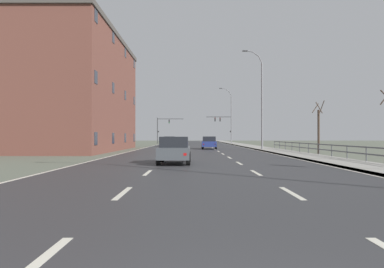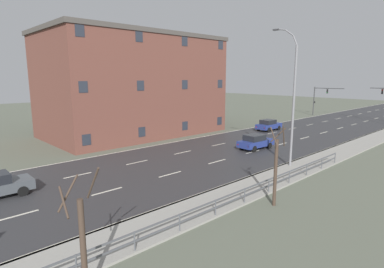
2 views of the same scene
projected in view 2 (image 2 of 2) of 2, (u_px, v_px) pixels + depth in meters
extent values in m
cube|color=#5B6051|center=(277.00, 139.00, 38.73)|extent=(160.00, 160.00, 0.12)
cube|color=#303033|center=(320.00, 127.00, 46.78)|extent=(14.00, 120.00, 0.02)
cube|color=beige|center=(78.00, 175.00, 24.02)|extent=(0.16, 2.20, 0.01)
cube|color=beige|center=(137.00, 162.00, 27.64)|extent=(0.16, 2.20, 0.01)
cube|color=beige|center=(183.00, 152.00, 31.27)|extent=(0.16, 2.20, 0.01)
cube|color=beige|center=(219.00, 145.00, 34.89)|extent=(0.16, 2.20, 0.01)
cube|color=beige|center=(248.00, 138.00, 38.52)|extent=(0.16, 2.20, 0.01)
cube|color=beige|center=(272.00, 133.00, 42.14)|extent=(0.16, 2.20, 0.01)
cube|color=beige|center=(293.00, 128.00, 45.77)|extent=(0.16, 2.20, 0.01)
cube|color=beige|center=(310.00, 125.00, 49.39)|extent=(0.16, 2.20, 0.01)
cube|color=beige|center=(325.00, 121.00, 53.02)|extent=(0.16, 2.20, 0.01)
cube|color=beige|center=(338.00, 119.00, 56.64)|extent=(0.16, 2.20, 0.01)
cube|color=beige|center=(350.00, 116.00, 60.27)|extent=(0.16, 2.20, 0.01)
cube|color=beige|center=(360.00, 114.00, 63.89)|extent=(0.16, 2.20, 0.01)
cube|color=beige|center=(369.00, 112.00, 67.52)|extent=(0.16, 2.20, 0.01)
cube|color=beige|center=(377.00, 110.00, 71.14)|extent=(0.16, 2.20, 0.01)
cube|color=beige|center=(17.00, 216.00, 17.04)|extent=(0.16, 2.20, 0.01)
cube|color=beige|center=(107.00, 191.00, 20.66)|extent=(0.16, 2.20, 0.01)
cube|color=beige|center=(170.00, 174.00, 24.29)|extent=(0.16, 2.20, 0.01)
cube|color=beige|center=(217.00, 162.00, 27.91)|extent=(0.16, 2.20, 0.01)
cube|color=beige|center=(253.00, 152.00, 31.54)|extent=(0.16, 2.20, 0.01)
cube|color=beige|center=(281.00, 144.00, 35.16)|extent=(0.16, 2.20, 0.01)
cube|color=beige|center=(305.00, 138.00, 38.79)|extent=(0.16, 2.20, 0.01)
cube|color=beige|center=(324.00, 133.00, 42.41)|extent=(0.16, 2.20, 0.01)
cube|color=beige|center=(340.00, 128.00, 46.04)|extent=(0.16, 2.20, 0.01)
cube|color=beige|center=(354.00, 124.00, 49.66)|extent=(0.16, 2.20, 0.01)
cube|color=beige|center=(366.00, 121.00, 53.29)|extent=(0.16, 2.20, 0.01)
cube|color=beige|center=(376.00, 118.00, 56.91)|extent=(0.16, 2.20, 0.01)
cube|color=beige|center=(370.00, 133.00, 41.85)|extent=(0.16, 120.00, 0.01)
cube|color=beige|center=(280.00, 123.00, 51.70)|extent=(0.16, 120.00, 0.01)
cube|color=gray|center=(384.00, 135.00, 40.66)|extent=(3.00, 120.00, 0.12)
cube|color=slate|center=(372.00, 133.00, 41.68)|extent=(0.16, 120.00, 0.12)
cube|color=#515459|center=(180.00, 215.00, 15.02)|extent=(0.06, 35.87, 0.08)
cube|color=#515459|center=(180.00, 223.00, 15.09)|extent=(0.06, 35.87, 0.08)
cylinder|color=#515459|center=(76.00, 267.00, 11.66)|extent=(0.07, 0.07, 1.00)
cylinder|color=#515459|center=(135.00, 242.00, 13.38)|extent=(0.07, 0.07, 1.00)
cylinder|color=#515459|center=(180.00, 223.00, 15.10)|extent=(0.07, 0.07, 1.00)
cylinder|color=#515459|center=(215.00, 208.00, 16.82)|extent=(0.07, 0.07, 1.00)
cylinder|color=#515459|center=(245.00, 196.00, 18.54)|extent=(0.07, 0.07, 1.00)
cylinder|color=#515459|center=(269.00, 186.00, 20.26)|extent=(0.07, 0.07, 1.00)
cylinder|color=#515459|center=(289.00, 178.00, 21.98)|extent=(0.07, 0.07, 1.00)
cylinder|color=#515459|center=(307.00, 170.00, 23.70)|extent=(0.07, 0.07, 1.00)
cylinder|color=#515459|center=(322.00, 164.00, 25.42)|extent=(0.07, 0.07, 1.00)
cylinder|color=#515459|center=(335.00, 158.00, 27.14)|extent=(0.07, 0.07, 1.00)
cylinder|color=slate|center=(293.00, 108.00, 25.52)|extent=(0.20, 0.20, 9.96)
cylinder|color=slate|center=(295.00, 40.00, 24.68)|extent=(0.47, 0.11, 0.84)
cylinder|color=slate|center=(289.00, 33.00, 24.95)|extent=(0.78, 0.11, 0.59)
cylinder|color=slate|center=(281.00, 29.00, 25.46)|extent=(0.88, 0.11, 0.26)
cube|color=#333335|center=(276.00, 30.00, 25.77)|extent=(0.56, 0.24, 0.12)
cube|color=black|center=(382.00, 92.00, 50.55)|extent=(0.20, 0.28, 0.80)
sphere|color=red|center=(382.00, 90.00, 50.41)|extent=(0.14, 0.14, 0.14)
sphere|color=#2D2D2D|center=(382.00, 92.00, 50.45)|extent=(0.14, 0.14, 0.14)
sphere|color=#2D2D2D|center=(382.00, 93.00, 50.50)|extent=(0.14, 0.14, 0.14)
cylinder|color=#38383A|center=(314.00, 101.00, 61.17)|extent=(0.18, 0.18, 5.62)
cylinder|color=#38383A|center=(329.00, 88.00, 58.69)|extent=(5.61, 0.12, 0.12)
cube|color=black|center=(327.00, 91.00, 58.99)|extent=(0.20, 0.28, 0.80)
sphere|color=#2D2D2D|center=(327.00, 90.00, 58.85)|extent=(0.14, 0.14, 0.14)
sphere|color=#2D2D2D|center=(327.00, 91.00, 58.89)|extent=(0.14, 0.14, 0.14)
sphere|color=green|center=(327.00, 93.00, 58.94)|extent=(0.14, 0.14, 0.14)
cube|color=black|center=(315.00, 102.00, 61.02)|extent=(0.18, 0.12, 0.32)
cube|color=navy|center=(256.00, 143.00, 32.75)|extent=(1.97, 4.19, 0.64)
cube|color=black|center=(254.00, 137.00, 32.48)|extent=(1.66, 2.08, 0.60)
cube|color=slate|center=(260.00, 137.00, 33.09)|extent=(1.41, 0.15, 0.51)
cylinder|color=black|center=(269.00, 146.00, 33.01)|extent=(0.25, 0.67, 0.66)
cylinder|color=black|center=(257.00, 143.00, 34.22)|extent=(0.25, 0.67, 0.66)
cylinder|color=black|center=(254.00, 149.00, 31.40)|extent=(0.25, 0.67, 0.66)
cylinder|color=black|center=(242.00, 146.00, 32.62)|extent=(0.25, 0.67, 0.66)
cube|color=red|center=(238.00, 145.00, 31.97)|extent=(0.16, 0.05, 0.14)
cube|color=red|center=(248.00, 147.00, 30.97)|extent=(0.16, 0.05, 0.14)
cube|color=navy|center=(269.00, 126.00, 44.07)|extent=(1.80, 4.12, 0.64)
cube|color=black|center=(268.00, 122.00, 43.79)|extent=(1.58, 2.02, 0.60)
cube|color=slate|center=(272.00, 121.00, 44.42)|extent=(1.40, 0.09, 0.51)
cylinder|color=black|center=(279.00, 128.00, 44.38)|extent=(0.23, 0.66, 0.66)
cylinder|color=black|center=(269.00, 127.00, 45.56)|extent=(0.23, 0.66, 0.66)
cylinder|color=black|center=(268.00, 130.00, 42.70)|extent=(0.23, 0.66, 0.66)
cylinder|color=black|center=(259.00, 128.00, 43.87)|extent=(0.23, 0.66, 0.66)
cube|color=red|center=(256.00, 127.00, 43.20)|extent=(0.16, 0.04, 0.14)
cube|color=red|center=(264.00, 128.00, 42.24)|extent=(0.16, 0.04, 0.14)
cube|color=slate|center=(8.00, 176.00, 19.87)|extent=(1.40, 0.09, 0.51)
cylinder|color=black|center=(23.00, 191.00, 19.84)|extent=(0.22, 0.66, 0.66)
cylinder|color=black|center=(16.00, 185.00, 21.00)|extent=(0.22, 0.66, 0.66)
cube|color=brown|center=(134.00, 87.00, 40.93)|extent=(12.75, 21.94, 12.33)
cube|color=#4C4742|center=(132.00, 37.00, 39.76)|extent=(13.01, 22.38, 0.50)
cube|color=#282D38|center=(87.00, 140.00, 30.63)|extent=(0.04, 0.90, 1.10)
cube|color=#282D38|center=(142.00, 132.00, 35.01)|extent=(0.04, 0.90, 1.10)
cube|color=#282D38|center=(185.00, 126.00, 39.38)|extent=(0.04, 0.90, 1.10)
cube|color=#282D38|center=(219.00, 121.00, 43.75)|extent=(0.04, 0.90, 1.10)
cube|color=#282D38|center=(83.00, 87.00, 29.70)|extent=(0.04, 0.90, 1.10)
cube|color=#282D38|center=(141.00, 86.00, 34.07)|extent=(0.04, 0.90, 1.10)
cube|color=#282D38|center=(185.00, 85.00, 38.44)|extent=(0.04, 0.90, 1.10)
cube|color=#282D38|center=(220.00, 84.00, 42.82)|extent=(0.04, 0.90, 1.10)
cube|color=#282D38|center=(80.00, 31.00, 28.76)|extent=(0.04, 0.90, 1.10)
cube|color=#282D38|center=(139.00, 37.00, 33.13)|extent=(0.04, 0.90, 1.10)
cube|color=#282D38|center=(185.00, 41.00, 37.51)|extent=(0.04, 0.90, 1.10)
cube|color=#282D38|center=(221.00, 45.00, 41.88)|extent=(0.04, 0.90, 1.10)
cylinder|color=#423328|center=(83.00, 252.00, 10.23)|extent=(0.20, 0.20, 3.68)
cylinder|color=#423328|center=(68.00, 193.00, 10.02)|extent=(0.43, 0.88, 1.02)
cylinder|color=#423328|center=(64.00, 202.00, 9.61)|extent=(1.01, 0.21, 0.77)
cylinder|color=#423328|center=(93.00, 183.00, 10.13)|extent=(0.99, 0.08, 1.29)
cylinder|color=#423328|center=(275.00, 173.00, 18.10)|extent=(0.20, 0.20, 4.01)
cylinder|color=#423328|center=(284.00, 136.00, 17.56)|extent=(0.32, 0.71, 1.31)
cylinder|color=#423328|center=(274.00, 137.00, 17.55)|extent=(0.62, 0.17, 1.07)
cylinder|color=#423328|center=(278.00, 135.00, 18.07)|extent=(0.77, 0.43, 0.93)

